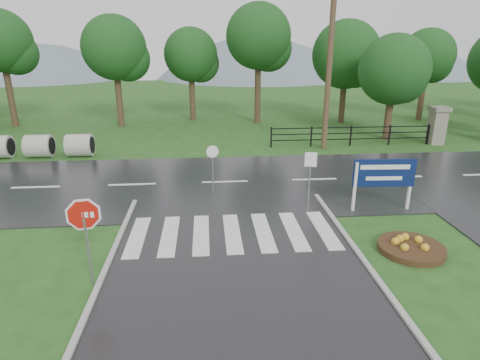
{
  "coord_description": "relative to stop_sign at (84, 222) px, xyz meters",
  "views": [
    {
      "loc": [
        -0.74,
        -6.57,
        5.87
      ],
      "look_at": [
        0.33,
        6.0,
        1.5
      ],
      "focal_mm": 30.0,
      "sensor_mm": 36.0,
      "label": 1
    }
  ],
  "objects": [
    {
      "name": "ground",
      "position": [
        3.73,
        -2.5,
        -1.75
      ],
      "size": [
        120.0,
        120.0,
        0.0
      ],
      "primitive_type": "plane",
      "color": "#214E1A",
      "rests_on": "ground"
    },
    {
      "name": "main_road",
      "position": [
        3.73,
        7.5,
        -1.75
      ],
      "size": [
        90.0,
        8.0,
        0.04
      ],
      "primitive_type": "cube",
      "color": "black",
      "rests_on": "ground"
    },
    {
      "name": "crosswalk",
      "position": [
        3.73,
        2.5,
        -1.69
      ],
      "size": [
        6.5,
        2.8,
        0.02
      ],
      "color": "silver",
      "rests_on": "ground"
    },
    {
      "name": "pillar_west",
      "position": [
        16.73,
        13.5,
        -0.58
      ],
      "size": [
        1.0,
        1.0,
        2.24
      ],
      "color": "gray",
      "rests_on": "ground"
    },
    {
      "name": "fence_west",
      "position": [
        11.48,
        13.5,
        -1.03
      ],
      "size": [
        9.58,
        0.08,
        1.2
      ],
      "color": "black",
      "rests_on": "ground"
    },
    {
      "name": "hills",
      "position": [
        7.23,
        62.5,
        -17.29
      ],
      "size": [
        102.0,
        48.0,
        48.0
      ],
      "color": "slate",
      "rests_on": "ground"
    },
    {
      "name": "treeline",
      "position": [
        4.73,
        21.5,
        -1.75
      ],
      "size": [
        83.2,
        5.2,
        10.0
      ],
      "color": "#133E16",
      "rests_on": "ground"
    },
    {
      "name": "stop_sign",
      "position": [
        0.0,
        0.0,
        0.0
      ],
      "size": [
        1.1,
        0.23,
        2.5
      ],
      "color": "#939399",
      "rests_on": "ground"
    },
    {
      "name": "estate_billboard",
      "position": [
        9.25,
        3.96,
        -0.41
      ],
      "size": [
        2.24,
        0.17,
        1.96
      ],
      "color": "silver",
      "rests_on": "ground"
    },
    {
      "name": "flower_bed",
      "position": [
        8.92,
        0.97,
        -1.61
      ],
      "size": [
        1.91,
        1.91,
        0.38
      ],
      "color": "#332111",
      "rests_on": "ground"
    },
    {
      "name": "reg_sign_small",
      "position": [
        6.81,
        4.9,
        -0.32
      ],
      "size": [
        0.44,
        0.12,
        2.01
      ],
      "color": "#939399",
      "rests_on": "ground"
    },
    {
      "name": "reg_sign_round",
      "position": [
        3.2,
        6.01,
        -0.43
      ],
      "size": [
        0.48,
        0.1,
        2.07
      ],
      "color": "#939399",
      "rests_on": "ground"
    },
    {
      "name": "utility_pole_east",
      "position": [
        9.74,
        13.0,
        2.98
      ],
      "size": [
        1.66,
        0.32,
        9.33
      ],
      "color": "#473523",
      "rests_on": "ground"
    },
    {
      "name": "entrance_tree_left",
      "position": [
        14.36,
        15.0,
        2.49
      ],
      "size": [
        4.22,
        4.22,
        6.38
      ],
      "color": "#3D2B1C",
      "rests_on": "ground"
    }
  ]
}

